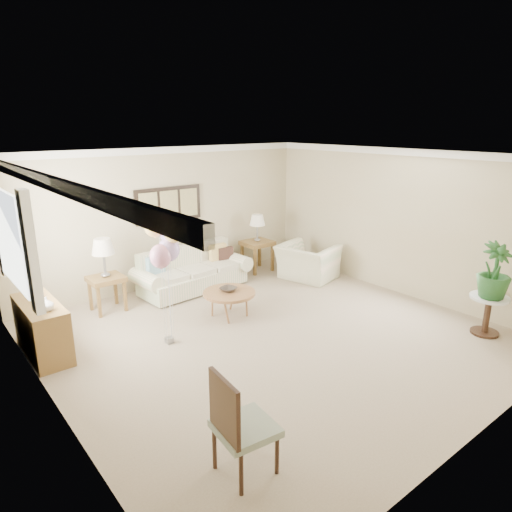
# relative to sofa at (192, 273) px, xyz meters

# --- Properties ---
(ground_plane) EXTENTS (6.00, 6.00, 0.00)m
(ground_plane) POSITION_rel_sofa_xyz_m (-0.11, -2.41, -0.32)
(ground_plane) COLOR tan
(room_shell) EXTENTS (6.04, 6.04, 2.60)m
(room_shell) POSITION_rel_sofa_xyz_m (-0.22, -2.32, 1.31)
(room_shell) COLOR beige
(room_shell) RESTS_ON ground
(wall_art_triptych) EXTENTS (1.35, 0.06, 0.65)m
(wall_art_triptych) POSITION_rel_sofa_xyz_m (-0.11, 0.56, 1.23)
(wall_art_triptych) COLOR black
(wall_art_triptych) RESTS_ON ground
(sofa) EXTENTS (2.23, 0.96, 0.80)m
(sofa) POSITION_rel_sofa_xyz_m (0.00, 0.00, 0.00)
(sofa) COLOR beige
(sofa) RESTS_ON ground
(end_table_left) EXTENTS (0.55, 0.50, 0.60)m
(end_table_left) POSITION_rel_sofa_xyz_m (-1.63, 0.01, 0.18)
(end_table_left) COLOR brown
(end_table_left) RESTS_ON ground
(end_table_right) EXTENTS (0.59, 0.54, 0.65)m
(end_table_right) POSITION_rel_sofa_xyz_m (1.66, 0.12, 0.22)
(end_table_right) COLOR brown
(end_table_right) RESTS_ON ground
(lamp_left) EXTENTS (0.37, 0.37, 0.64)m
(lamp_left) POSITION_rel_sofa_xyz_m (-1.63, 0.01, 0.77)
(lamp_left) COLOR gray
(lamp_left) RESTS_ON end_table_left
(lamp_right) EXTENTS (0.32, 0.32, 0.56)m
(lamp_right) POSITION_rel_sofa_xyz_m (1.66, 0.12, 0.76)
(lamp_right) COLOR gray
(lamp_right) RESTS_ON end_table_right
(coffee_table) EXTENTS (0.84, 0.84, 0.42)m
(coffee_table) POSITION_rel_sofa_xyz_m (-0.19, -1.46, 0.07)
(coffee_table) COLOR #92653E
(coffee_table) RESTS_ON ground
(decor_bowl) EXTENTS (0.32, 0.32, 0.06)m
(decor_bowl) POSITION_rel_sofa_xyz_m (-0.19, -1.43, 0.14)
(decor_bowl) COLOR #302821
(decor_bowl) RESTS_ON coffee_table
(armchair) EXTENTS (1.16, 1.26, 0.69)m
(armchair) POSITION_rel_sofa_xyz_m (2.12, -0.91, 0.03)
(armchair) COLOR beige
(armchair) RESTS_ON ground
(side_table) EXTENTS (0.55, 0.55, 0.59)m
(side_table) POSITION_rel_sofa_xyz_m (2.40, -4.36, 0.13)
(side_table) COLOR silver
(side_table) RESTS_ON ground
(potted_plant) EXTENTS (0.58, 0.58, 0.82)m
(potted_plant) POSITION_rel_sofa_xyz_m (2.36, -4.38, 0.68)
(potted_plant) COLOR #225020
(potted_plant) RESTS_ON side_table
(accent_chair) EXTENTS (0.55, 0.55, 1.02)m
(accent_chair) POSITION_rel_sofa_xyz_m (-2.15, -4.33, 0.21)
(accent_chair) COLOR gray
(accent_chair) RESTS_ON ground
(credenza) EXTENTS (0.46, 1.20, 0.74)m
(credenza) POSITION_rel_sofa_xyz_m (-2.87, -0.91, 0.05)
(credenza) COLOR brown
(credenza) RESTS_ON ground
(vase_white) EXTENTS (0.17, 0.17, 0.18)m
(vase_white) POSITION_rel_sofa_xyz_m (-2.85, -1.24, 0.51)
(vase_white) COLOR silver
(vase_white) RESTS_ON credenza
(vase_sage) EXTENTS (0.20, 0.20, 0.19)m
(vase_sage) POSITION_rel_sofa_xyz_m (-2.85, -0.65, 0.52)
(vase_sage) COLOR #A2B293
(vase_sage) RESTS_ON credenza
(balloon_cluster) EXTENTS (0.50, 0.55, 1.90)m
(balloon_cluster) POSITION_rel_sofa_xyz_m (-1.39, -1.72, 1.25)
(balloon_cluster) COLOR gray
(balloon_cluster) RESTS_ON ground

